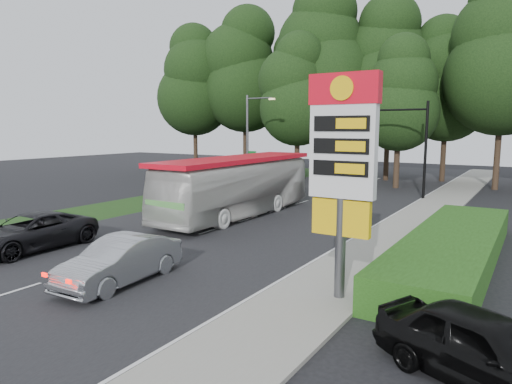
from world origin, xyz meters
The scene contains 22 objects.
ground centered at (0.00, 0.00, 0.00)m, with size 120.00×120.00×0.00m, color black.
road_surface centered at (0.00, 12.00, 0.01)m, with size 14.00×80.00×0.02m, color black.
sidewalk_right centered at (8.50, 12.00, 0.06)m, with size 3.00×80.00×0.12m, color gray.
grass_verge_left centered at (-9.50, 18.00, 0.01)m, with size 5.00×50.00×0.02m, color #193814.
hedge centered at (11.50, 8.00, 0.60)m, with size 3.00×14.00×1.20m, color #1F4813.
gas_station_pylon centered at (9.20, 1.99, 4.45)m, with size 2.10×0.45×6.85m.
traffic_signal_mast centered at (5.68, 24.00, 4.67)m, with size 6.10×0.35×7.20m.
streetlight_signs centered at (-6.99, 22.01, 4.44)m, with size 2.75×0.98×8.00m.
monument centered at (-2.00, 30.00, 5.10)m, with size 3.00×3.00×10.05m.
tree_far_west centered at (-22.00, 33.00, 10.68)m, with size 8.96×8.96×17.60m.
tree_west_mid centered at (-16.00, 35.00, 11.69)m, with size 9.80×9.80×19.25m.
tree_west_near centered at (-10.00, 37.00, 10.02)m, with size 8.40×8.40×16.50m.
tree_center_left centered at (-5.00, 33.00, 12.02)m, with size 10.08×10.08×19.80m.
tree_center_right centered at (1.00, 35.00, 11.02)m, with size 9.24×9.24×18.15m.
tree_east_near centered at (6.00, 37.00, 9.68)m, with size 8.12×8.12×15.95m.
tree_east_mid centered at (11.00, 33.00, 11.35)m, with size 9.52×9.52×18.70m.
tree_monument_left centered at (-6.00, 29.00, 8.68)m, with size 7.28×7.28×14.30m.
tree_monument_right centered at (3.50, 29.50, 8.01)m, with size 6.72×6.72×13.20m.
transit_bus centered at (-1.09, 11.51, 1.77)m, with size 2.98×12.72×3.54m, color silver.
sedan_silver centered at (2.25, -0.47, 0.78)m, with size 1.66×4.76×1.57m, color #A3A6AB.
suv_charcoal centered at (-4.42, 0.43, 0.78)m, with size 2.60×5.65×1.57m, color black.
parked_car_black centered at (13.50, -0.88, 0.80)m, with size 1.88×4.67×1.59m, color black.
Camera 1 is at (14.17, -10.78, 5.28)m, focal length 32.00 mm.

